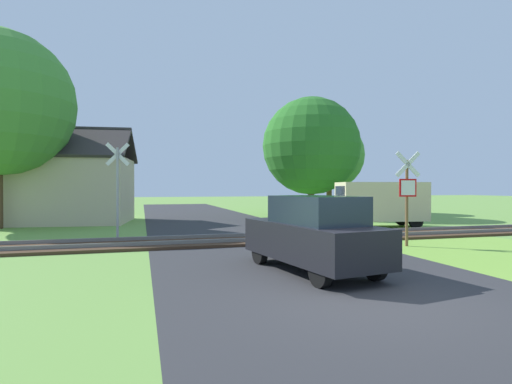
% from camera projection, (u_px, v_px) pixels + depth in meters
% --- Properties ---
extents(ground_plane, '(160.00, 160.00, 0.00)m').
position_uv_depth(ground_plane, '(370.00, 301.00, 6.96)').
color(ground_plane, '#6B9942').
extents(road_asphalt, '(7.28, 80.00, 0.01)m').
position_uv_depth(road_asphalt, '(321.00, 276.00, 8.88)').
color(road_asphalt, '#2D2D30').
rests_on(road_asphalt, ground).
extents(rail_track, '(60.00, 2.60, 0.22)m').
position_uv_depth(rail_track, '(250.00, 240.00, 14.64)').
color(rail_track, '#422D1E').
rests_on(rail_track, ground).
extents(stop_sign_near, '(0.87, 0.20, 3.19)m').
position_uv_depth(stop_sign_near, '(407.00, 192.00, 13.37)').
color(stop_sign_near, brown).
rests_on(stop_sign_near, ground).
extents(crossing_sign_far, '(0.87, 0.18, 3.65)m').
position_uv_depth(crossing_sign_far, '(117.00, 184.00, 14.81)').
color(crossing_sign_far, '#9E9EA5').
rests_on(crossing_sign_far, ground).
extents(house, '(8.90, 6.35, 5.42)m').
position_uv_depth(house, '(55.00, 188.00, 22.32)').
color(house, '#C6B293').
rests_on(house, ground).
extents(tree_far, '(5.48, 5.48, 7.29)m').
position_uv_depth(tree_far, '(329.00, 155.00, 31.50)').
color(tree_far, '#513823').
rests_on(tree_far, ground).
extents(tree_right, '(6.58, 6.58, 8.08)m').
position_uv_depth(tree_right, '(311.00, 146.00, 27.02)').
color(tree_right, '#513823').
rests_on(tree_right, ground).
extents(mail_truck, '(5.17, 2.76, 2.24)m').
position_uv_depth(mail_truck, '(378.00, 202.00, 19.93)').
color(mail_truck, beige).
rests_on(mail_truck, ground).
extents(parked_car, '(2.27, 4.22, 1.78)m').
position_uv_depth(parked_car, '(313.00, 234.00, 9.33)').
color(parked_car, black).
rests_on(parked_car, ground).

